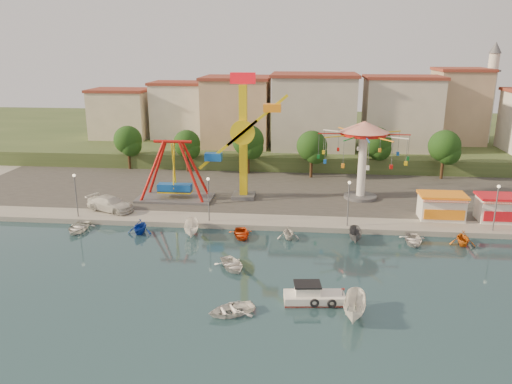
# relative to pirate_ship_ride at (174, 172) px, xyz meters

# --- Properties ---
(ground) EXTENTS (200.00, 200.00, 0.00)m
(ground) POSITION_rel_pirate_ship_ride_xyz_m (14.15, -21.09, -4.39)
(ground) COLOR #152D3B
(ground) RESTS_ON ground
(quay_deck) EXTENTS (200.00, 100.00, 0.60)m
(quay_deck) POSITION_rel_pirate_ship_ride_xyz_m (14.15, 40.91, -4.09)
(quay_deck) COLOR #9E998E
(quay_deck) RESTS_ON ground
(asphalt_pad) EXTENTS (90.00, 28.00, 0.01)m
(asphalt_pad) POSITION_rel_pirate_ship_ride_xyz_m (14.15, 8.91, -3.79)
(asphalt_pad) COLOR #4C4944
(asphalt_pad) RESTS_ON quay_deck
(hill_terrace) EXTENTS (200.00, 60.00, 3.00)m
(hill_terrace) POSITION_rel_pirate_ship_ride_xyz_m (14.15, 45.91, -2.89)
(hill_terrace) COLOR #384C26
(hill_terrace) RESTS_ON ground
(pirate_ship_ride) EXTENTS (10.00, 5.00, 8.00)m
(pirate_ship_ride) POSITION_rel_pirate_ship_ride_xyz_m (0.00, 0.00, 0.00)
(pirate_ship_ride) COLOR #59595E
(pirate_ship_ride) RESTS_ON quay_deck
(kamikaze_tower) EXTENTS (7.87, 3.10, 16.50)m
(kamikaze_tower) POSITION_rel_pirate_ship_ride_xyz_m (9.45, 1.28, 4.03)
(kamikaze_tower) COLOR #59595E
(kamikaze_tower) RESTS_ON quay_deck
(wave_swinger) EXTENTS (11.60, 11.60, 10.40)m
(wave_swinger) POSITION_rel_pirate_ship_ride_xyz_m (24.70, 2.89, 3.80)
(wave_swinger) COLOR #59595E
(wave_swinger) RESTS_ON quay_deck
(booth_left) EXTENTS (5.40, 3.78, 3.08)m
(booth_left) POSITION_rel_pirate_ship_ride_xyz_m (33.34, -4.61, -2.23)
(booth_left) COLOR white
(booth_left) RESTS_ON quay_deck
(booth_mid) EXTENTS (5.40, 3.78, 3.08)m
(booth_mid) POSITION_rel_pirate_ship_ride_xyz_m (40.01, -4.61, -2.23)
(booth_mid) COLOR white
(booth_mid) RESTS_ON quay_deck
(lamp_post_0) EXTENTS (0.14, 0.14, 5.00)m
(lamp_post_0) POSITION_rel_pirate_ship_ride_xyz_m (-9.85, -8.09, -1.29)
(lamp_post_0) COLOR #59595E
(lamp_post_0) RESTS_ON quay_deck
(lamp_post_1) EXTENTS (0.14, 0.14, 5.00)m
(lamp_post_1) POSITION_rel_pirate_ship_ride_xyz_m (6.15, -8.09, -1.29)
(lamp_post_1) COLOR #59595E
(lamp_post_1) RESTS_ON quay_deck
(lamp_post_2) EXTENTS (0.14, 0.14, 5.00)m
(lamp_post_2) POSITION_rel_pirate_ship_ride_xyz_m (22.15, -8.09, -1.29)
(lamp_post_2) COLOR #59595E
(lamp_post_2) RESTS_ON quay_deck
(lamp_post_3) EXTENTS (0.14, 0.14, 5.00)m
(lamp_post_3) POSITION_rel_pirate_ship_ride_xyz_m (38.15, -8.09, -1.29)
(lamp_post_3) COLOR #59595E
(lamp_post_3) RESTS_ON quay_deck
(tree_0) EXTENTS (4.60, 4.60, 7.19)m
(tree_0) POSITION_rel_pirate_ship_ride_xyz_m (-11.85, 15.88, 1.08)
(tree_0) COLOR #382314
(tree_0) RESTS_ON quay_deck
(tree_1) EXTENTS (4.35, 4.35, 6.80)m
(tree_1) POSITION_rel_pirate_ship_ride_xyz_m (-1.85, 15.15, 0.81)
(tree_1) COLOR #382314
(tree_1) RESTS_ON quay_deck
(tree_2) EXTENTS (5.02, 5.02, 7.85)m
(tree_2) POSITION_rel_pirate_ship_ride_xyz_m (8.15, 14.72, 1.52)
(tree_2) COLOR #382314
(tree_2) RESTS_ON quay_deck
(tree_3) EXTENTS (4.68, 4.68, 7.32)m
(tree_3) POSITION_rel_pirate_ship_ride_xyz_m (18.15, 13.27, 1.16)
(tree_3) COLOR #382314
(tree_3) RESTS_ON quay_deck
(tree_4) EXTENTS (4.86, 4.86, 7.60)m
(tree_4) POSITION_rel_pirate_ship_ride_xyz_m (28.15, 16.26, 1.35)
(tree_4) COLOR #382314
(tree_4) RESTS_ON quay_deck
(tree_5) EXTENTS (4.83, 4.83, 7.54)m
(tree_5) POSITION_rel_pirate_ship_ride_xyz_m (38.15, 14.44, 1.31)
(tree_5) COLOR #382314
(tree_5) RESTS_ON quay_deck
(building_0) EXTENTS (9.26, 9.53, 11.87)m
(building_0) POSITION_rel_pirate_ship_ride_xyz_m (-19.22, 24.97, 4.54)
(building_0) COLOR beige
(building_0) RESTS_ON hill_terrace
(building_1) EXTENTS (12.33, 9.01, 8.63)m
(building_1) POSITION_rel_pirate_ship_ride_xyz_m (-7.17, 30.29, 2.92)
(building_1) COLOR silver
(building_1) RESTS_ON hill_terrace
(building_2) EXTENTS (11.95, 9.28, 11.23)m
(building_2) POSITION_rel_pirate_ship_ride_xyz_m (5.97, 30.87, 4.22)
(building_2) COLOR tan
(building_2) RESTS_ON hill_terrace
(building_3) EXTENTS (12.59, 10.50, 9.20)m
(building_3) POSITION_rel_pirate_ship_ride_xyz_m (19.76, 27.71, 3.20)
(building_3) COLOR beige
(building_3) RESTS_ON hill_terrace
(building_4) EXTENTS (10.75, 9.23, 9.24)m
(building_4) POSITION_rel_pirate_ship_ride_xyz_m (33.22, 31.11, 3.22)
(building_4) COLOR beige
(building_4) RESTS_ON hill_terrace
(building_5) EXTENTS (12.77, 10.96, 11.21)m
(building_5) POSITION_rel_pirate_ship_ride_xyz_m (46.52, 29.24, 4.21)
(building_5) COLOR tan
(building_5) RESTS_ON hill_terrace
(minaret) EXTENTS (2.80, 2.80, 18.00)m
(minaret) POSITION_rel_pirate_ship_ride_xyz_m (50.15, 32.91, 8.15)
(minaret) COLOR silver
(minaret) RESTS_ON hill_terrace
(cabin_motorboat) EXTENTS (5.16, 2.44, 1.75)m
(cabin_motorboat) POSITION_rel_pirate_ship_ride_xyz_m (18.09, -25.14, -3.93)
(cabin_motorboat) COLOR white
(cabin_motorboat) RESTS_ON ground
(rowboat_a) EXTENTS (4.25, 4.64, 0.79)m
(rowboat_a) POSITION_rel_pirate_ship_ride_xyz_m (10.52, -19.43, -4.00)
(rowboat_a) COLOR white
(rowboat_a) RESTS_ON ground
(rowboat_b) EXTENTS (4.63, 4.21, 0.78)m
(rowboat_b) POSITION_rel_pirate_ship_ride_xyz_m (11.65, -27.69, -4.00)
(rowboat_b) COLOR white
(rowboat_b) RESTS_ON ground
(skiff) EXTENTS (2.40, 4.71, 1.74)m
(skiff) POSITION_rel_pirate_ship_ride_xyz_m (21.32, -27.25, -3.53)
(skiff) COLOR white
(skiff) RESTS_ON ground
(van) EXTENTS (6.71, 4.58, 1.80)m
(van) POSITION_rel_pirate_ship_ride_xyz_m (-6.75, -5.61, -2.89)
(van) COLOR silver
(van) RESTS_ON quay_deck
(moored_boat_0) EXTENTS (2.91, 4.07, 0.84)m
(moored_boat_0) POSITION_rel_pirate_ship_ride_xyz_m (-8.44, -11.29, -3.97)
(moored_boat_0) COLOR silver
(moored_boat_0) RESTS_ON ground
(moored_boat_1) EXTENTS (2.74, 3.16, 1.65)m
(moored_boat_1) POSITION_rel_pirate_ship_ride_xyz_m (-1.15, -11.29, -3.57)
(moored_boat_1) COLOR #1236A6
(moored_boat_1) RESTS_ON ground
(moored_boat_2) EXTENTS (2.28, 4.44, 1.63)m
(moored_boat_2) POSITION_rel_pirate_ship_ride_xyz_m (4.78, -11.29, -3.58)
(moored_boat_2) COLOR white
(moored_boat_2) RESTS_ON ground
(moored_boat_3) EXTENTS (3.29, 4.11, 0.76)m
(moored_boat_3) POSITION_rel_pirate_ship_ride_xyz_m (10.36, -11.29, -4.01)
(moored_boat_3) COLOR #D24210
(moored_boat_3) RESTS_ON ground
(moored_boat_4) EXTENTS (2.75, 3.08, 1.46)m
(moored_boat_4) POSITION_rel_pirate_ship_ride_xyz_m (15.55, -11.29, -3.66)
(moored_boat_4) COLOR silver
(moored_boat_4) RESTS_ON ground
(moored_boat_5) EXTENTS (1.54, 3.69, 1.40)m
(moored_boat_5) POSITION_rel_pirate_ship_ride_xyz_m (22.81, -11.29, -3.69)
(moored_boat_5) COLOR #545358
(moored_boat_5) RESTS_ON ground
(moored_boat_6) EXTENTS (3.04, 4.02, 0.79)m
(moored_boat_6) POSITION_rel_pirate_ship_ride_xyz_m (28.91, -11.29, -4.00)
(moored_boat_6) COLOR silver
(moored_boat_6) RESTS_ON ground
(moored_boat_7) EXTENTS (2.91, 3.28, 1.60)m
(moored_boat_7) POSITION_rel_pirate_ship_ride_xyz_m (34.01, -11.29, -3.60)
(moored_boat_7) COLOR orange
(moored_boat_7) RESTS_ON ground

